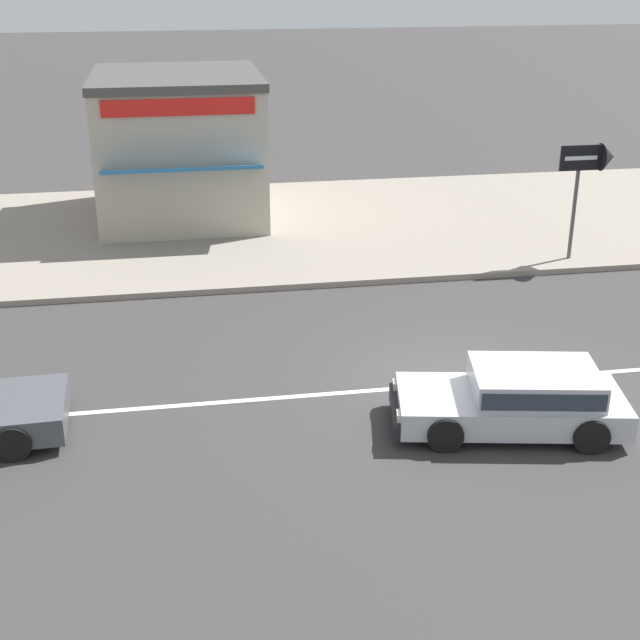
# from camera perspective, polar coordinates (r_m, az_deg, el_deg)

# --- Properties ---
(ground_plane) EXTENTS (160.00, 160.00, 0.00)m
(ground_plane) POSITION_cam_1_polar(r_m,az_deg,el_deg) (17.08, 8.78, -4.07)
(ground_plane) COLOR #383535
(lane_centre_stripe) EXTENTS (50.40, 0.14, 0.01)m
(lane_centre_stripe) POSITION_cam_1_polar(r_m,az_deg,el_deg) (17.08, 8.78, -4.06)
(lane_centre_stripe) COLOR silver
(lane_centre_stripe) RESTS_ON ground
(kerb_strip) EXTENTS (68.00, 10.00, 0.15)m
(kerb_strip) POSITION_cam_1_polar(r_m,az_deg,el_deg) (26.50, 1.87, 6.16)
(kerb_strip) COLOR gray
(kerb_strip) RESTS_ON ground
(hatchback_silver_2) EXTENTS (4.15, 2.32, 1.10)m
(hatchback_silver_2) POSITION_cam_1_polar(r_m,az_deg,el_deg) (15.51, 12.61, -4.83)
(hatchback_silver_2) COLOR #B7BABF
(hatchback_silver_2) RESTS_ON ground
(arrow_signboard) EXTENTS (1.43, 0.69, 2.99)m
(arrow_signboard) POSITION_cam_1_polar(r_m,az_deg,el_deg) (23.72, 17.44, 9.58)
(arrow_signboard) COLOR #4C4C51
(arrow_signboard) RESTS_ON kerb_strip
(shopfront_corner_warung) EXTENTS (4.80, 6.19, 4.17)m
(shopfront_corner_warung) POSITION_cam_1_polar(r_m,az_deg,el_deg) (27.09, -8.97, 10.99)
(shopfront_corner_warung) COLOR #B2A893
(shopfront_corner_warung) RESTS_ON kerb_strip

